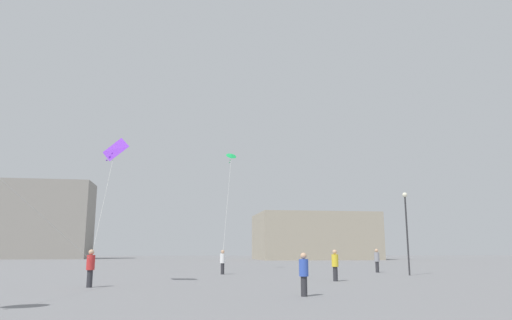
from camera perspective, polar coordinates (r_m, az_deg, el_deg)
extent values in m
cylinder|color=#2D2D33|center=(28.10, 9.66, -13.55)|extent=(0.27, 0.27, 0.81)
cylinder|color=yellow|center=(28.08, 9.61, -12.00)|extent=(0.39, 0.39, 0.71)
sphere|color=tan|center=(28.07, 9.58, -11.01)|extent=(0.27, 0.27, 0.27)
cylinder|color=#2D2D33|center=(39.54, 14.58, -12.54)|extent=(0.28, 0.28, 0.85)
cylinder|color=gray|center=(39.52, 14.52, -11.39)|extent=(0.41, 0.41, 0.74)
sphere|color=tan|center=(39.51, 14.49, -10.65)|extent=(0.28, 0.28, 0.28)
cylinder|color=#2D2D33|center=(35.49, -4.11, -13.11)|extent=(0.26, 0.26, 0.81)
cylinder|color=white|center=(35.47, -4.09, -11.89)|extent=(0.39, 0.39, 0.70)
sphere|color=tan|center=(35.47, -4.08, -11.11)|extent=(0.26, 0.26, 0.26)
cylinder|color=#2D2D33|center=(18.85, 5.88, -15.09)|extent=(0.25, 0.25, 0.76)
cylinder|color=#3351B7|center=(18.81, 5.84, -12.94)|extent=(0.36, 0.36, 0.66)
sphere|color=tan|center=(18.80, 5.81, -11.56)|extent=(0.25, 0.25, 0.25)
cylinder|color=#2D2D33|center=(24.54, -19.64, -13.49)|extent=(0.27, 0.27, 0.82)
cylinder|color=red|center=(24.50, -19.53, -11.71)|extent=(0.39, 0.39, 0.71)
sphere|color=tan|center=(24.50, -19.45, -10.56)|extent=(0.27, 0.27, 0.27)
cylinder|color=silver|center=(19.82, -28.21, -2.58)|extent=(3.69, 11.44, 5.81)
pyramid|color=purple|center=(27.18, -16.86, 1.25)|extent=(1.65, 1.60, 1.06)
sphere|color=purple|center=(27.13, -17.13, 0.81)|extent=(0.10, 0.10, 0.10)
sphere|color=purple|center=(27.08, -17.45, 0.39)|extent=(0.10, 0.10, 0.10)
sphere|color=purple|center=(27.03, -17.77, -0.02)|extent=(0.10, 0.10, 0.10)
cylinder|color=silver|center=(25.68, -18.08, -4.77)|extent=(0.37, 2.29, 5.97)
cone|color=green|center=(45.15, -3.03, 0.57)|extent=(1.19, 1.10, 0.72)
sphere|color=green|center=(45.23, -3.10, 0.28)|extent=(0.10, 0.10, 0.10)
sphere|color=green|center=(45.32, -3.17, -0.01)|extent=(0.10, 0.10, 0.10)
sphere|color=green|center=(45.41, -3.24, -0.30)|extent=(0.10, 0.10, 0.10)
cylinder|color=silver|center=(40.08, -3.49, -4.81)|extent=(0.86, 8.77, 9.47)
cube|color=gray|center=(106.28, -24.33, -6.68)|extent=(18.78, 11.33, 15.76)
cube|color=#A39984|center=(92.02, 7.07, -9.26)|extent=(22.90, 17.27, 8.66)
cylinder|color=#2D2D30|center=(35.75, 17.98, -8.76)|extent=(0.12, 0.12, 5.58)
sphere|color=#EAE5C6|center=(35.95, 17.70, -4.08)|extent=(0.36, 0.36, 0.36)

